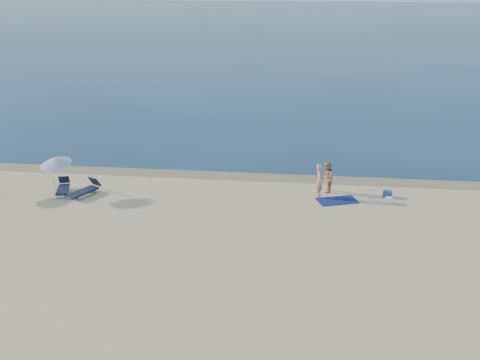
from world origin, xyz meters
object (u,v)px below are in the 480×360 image
person_left (320,181)px  person_right (327,177)px  blue_cooler (388,194)px  umbrella_near (55,162)px

person_left → person_right: size_ratio=1.08×
person_left → person_right: 0.85m
blue_cooler → person_left: bearing=-159.7°
person_left → umbrella_near: (-13.46, -1.35, 0.93)m
person_left → blue_cooler: size_ratio=3.91×
person_right → person_left: bearing=-19.9°
person_left → umbrella_near: umbrella_near is taller
person_right → umbrella_near: umbrella_near is taller
person_left → blue_cooler: 3.61m
person_left → blue_cooler: (3.51, 0.43, -0.73)m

